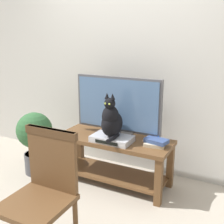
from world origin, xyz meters
The scene contains 9 objects.
ground_plane centered at (0.00, 0.00, 0.00)m, with size 12.00×12.00×0.00m, color #ADA393.
back_wall centered at (0.00, 1.03, 1.40)m, with size 7.00×0.12×2.80m, color beige.
tv_stand centered at (0.06, 0.48, 0.37)m, with size 1.30×0.51×0.55m.
tv centered at (0.06, 0.57, 0.91)m, with size 1.02×0.20×0.68m.
media_box centered at (0.09, 0.37, 0.58)m, with size 0.44×0.27×0.07m.
cat centered at (0.10, 0.35, 0.80)m, with size 0.21×0.36×0.48m.
wooden_chair centered at (0.09, -0.73, 0.57)m, with size 0.47×0.47×0.99m.
book_stack centered at (0.55, 0.48, 0.59)m, with size 0.26×0.20×0.08m.
potted_plant centered at (-0.91, 0.26, 0.46)m, with size 0.43×0.43×0.77m.
Camera 1 is at (1.41, -2.17, 1.67)m, focal length 45.19 mm.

